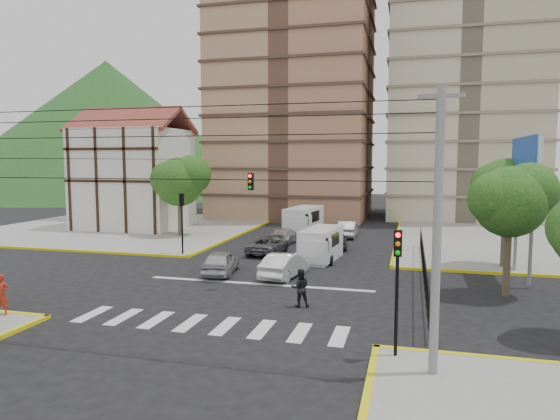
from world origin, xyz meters
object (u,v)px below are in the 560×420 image
(traffic_light_se, at_px, (397,272))
(van_right_lane, at_px, (320,245))
(van_left_lane, at_px, (303,221))
(pedestrian_crosswalk, at_px, (300,288))
(traffic_light_nw, at_px, (182,213))
(car_silver_front_left, at_px, (221,262))
(car_white_front_right, at_px, (285,265))
(pedestrian_sw_corner, at_px, (1,295))

(traffic_light_se, xyz_separation_m, van_right_lane, (-5.56, 16.29, -2.03))
(van_left_lane, relative_size, pedestrian_crosswalk, 3.25)
(van_right_lane, relative_size, van_left_lane, 0.87)
(pedestrian_crosswalk, bearing_deg, traffic_light_nw, -60.70)
(traffic_light_se, bearing_deg, van_right_lane, 108.84)
(car_silver_front_left, bearing_deg, car_white_front_right, 173.97)
(traffic_light_nw, bearing_deg, pedestrian_crosswalk, -42.96)
(traffic_light_nw, xyz_separation_m, car_white_front_right, (8.87, -4.63, -2.37))
(van_left_lane, height_order, pedestrian_sw_corner, van_left_lane)
(traffic_light_nw, xyz_separation_m, pedestrian_sw_corner, (-1.28, -15.30, -2.06))
(van_right_lane, relative_size, pedestrian_crosswalk, 2.84)
(van_right_lane, height_order, pedestrian_sw_corner, van_right_lane)
(van_right_lane, distance_m, car_silver_front_left, 7.57)
(traffic_light_se, height_order, van_right_lane, traffic_light_se)
(traffic_light_nw, bearing_deg, van_left_lane, 63.49)
(car_silver_front_left, height_order, car_white_front_right, car_white_front_right)
(traffic_light_se, bearing_deg, van_left_lane, 108.36)
(car_silver_front_left, distance_m, car_white_front_right, 4.01)
(van_right_lane, xyz_separation_m, pedestrian_crosswalk, (0.99, -10.97, -0.18))
(van_right_lane, bearing_deg, van_left_lane, 113.77)
(traffic_light_se, height_order, pedestrian_sw_corner, traffic_light_se)
(van_left_lane, relative_size, pedestrian_sw_corner, 3.25)
(traffic_light_se, height_order, car_white_front_right, traffic_light_se)
(van_right_lane, relative_size, car_silver_front_left, 1.19)
(van_left_lane, bearing_deg, pedestrian_crosswalk, -70.45)
(traffic_light_se, xyz_separation_m, car_white_front_right, (-6.73, 10.97, -2.37))
(traffic_light_se, distance_m, van_right_lane, 17.34)
(pedestrian_sw_corner, distance_m, pedestrian_crosswalk, 13.30)
(van_left_lane, bearing_deg, traffic_light_se, -63.91)
(traffic_light_se, distance_m, car_silver_front_left, 15.39)
(van_right_lane, height_order, pedestrian_crosswalk, van_right_lane)
(van_right_lane, relative_size, pedestrian_sw_corner, 2.84)
(pedestrian_crosswalk, bearing_deg, pedestrian_sw_corner, 4.46)
(van_right_lane, relative_size, car_white_front_right, 1.15)
(car_silver_front_left, bearing_deg, traffic_light_nw, -53.55)
(van_right_lane, xyz_separation_m, van_left_lane, (-3.78, 11.85, 0.15))
(traffic_light_se, xyz_separation_m, pedestrian_sw_corner, (-16.88, 0.30, -2.06))
(traffic_light_nw, relative_size, van_left_lane, 0.75)
(traffic_light_nw, relative_size, pedestrian_sw_corner, 2.44)
(car_white_front_right, bearing_deg, pedestrian_sw_corner, 55.38)
(car_white_front_right, relative_size, pedestrian_crosswalk, 2.48)
(pedestrian_sw_corner, bearing_deg, car_white_front_right, 26.10)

